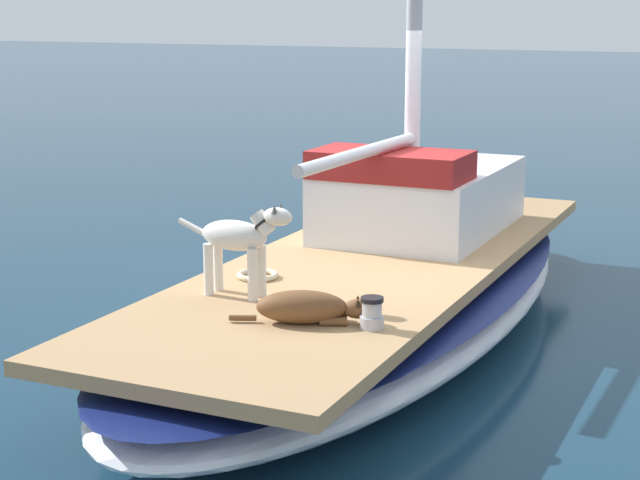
{
  "coord_description": "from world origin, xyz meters",
  "views": [
    {
      "loc": [
        3.33,
        -7.69,
        2.69
      ],
      "look_at": [
        0.0,
        -1.0,
        1.01
      ],
      "focal_mm": 58.03,
      "sensor_mm": 36.0,
      "label": 1
    }
  ],
  "objects_px": {
    "dog_white": "(240,239)",
    "coiled_rope": "(258,275)",
    "deck_winch": "(372,314)",
    "dog_brown": "(307,307)",
    "sailboat_main": "(373,295)"
  },
  "relations": [
    {
      "from": "dog_white",
      "to": "coiled_rope",
      "type": "height_order",
      "value": "dog_white"
    },
    {
      "from": "deck_winch",
      "to": "dog_brown",
      "type": "bearing_deg",
      "value": -169.25
    },
    {
      "from": "dog_white",
      "to": "dog_brown",
      "type": "relative_size",
      "value": 1.04
    },
    {
      "from": "dog_brown",
      "to": "coiled_rope",
      "type": "relative_size",
      "value": 2.78
    },
    {
      "from": "dog_white",
      "to": "deck_winch",
      "type": "relative_size",
      "value": 4.45
    },
    {
      "from": "deck_winch",
      "to": "coiled_rope",
      "type": "distance_m",
      "value": 1.53
    },
    {
      "from": "coiled_rope",
      "to": "sailboat_main",
      "type": "bearing_deg",
      "value": 62.2
    },
    {
      "from": "dog_brown",
      "to": "deck_winch",
      "type": "height_order",
      "value": "dog_brown"
    },
    {
      "from": "dog_white",
      "to": "deck_winch",
      "type": "bearing_deg",
      "value": -13.63
    },
    {
      "from": "dog_white",
      "to": "dog_brown",
      "type": "distance_m",
      "value": 0.87
    },
    {
      "from": "sailboat_main",
      "to": "dog_brown",
      "type": "distance_m",
      "value": 1.96
    },
    {
      "from": "dog_brown",
      "to": "deck_winch",
      "type": "distance_m",
      "value": 0.44
    },
    {
      "from": "deck_winch",
      "to": "sailboat_main",
      "type": "bearing_deg",
      "value": 113.27
    },
    {
      "from": "dog_white",
      "to": "sailboat_main",
      "type": "bearing_deg",
      "value": 75.97
    },
    {
      "from": "sailboat_main",
      "to": "dog_white",
      "type": "distance_m",
      "value": 1.73
    }
  ]
}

